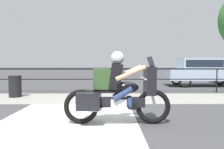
# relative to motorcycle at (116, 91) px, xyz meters

# --- Properties ---
(ground_plane) EXTENTS (120.00, 120.00, 0.00)m
(ground_plane) POSITION_rel_motorcycle_xyz_m (-0.45, 0.05, -0.71)
(ground_plane) COLOR #424244
(sidewalk_band) EXTENTS (44.00, 2.40, 0.01)m
(sidewalk_band) POSITION_rel_motorcycle_xyz_m (-0.45, 3.45, -0.71)
(sidewalk_band) COLOR #99968E
(sidewalk_band) RESTS_ON ground
(crosswalk_band) EXTENTS (3.14, 6.00, 0.01)m
(crosswalk_band) POSITION_rel_motorcycle_xyz_m (-1.09, -0.15, -0.71)
(crosswalk_band) COLOR silver
(crosswalk_band) RESTS_ON ground
(fence_railing) EXTENTS (36.00, 0.05, 1.09)m
(fence_railing) POSITION_rel_motorcycle_xyz_m (-0.45, 5.03, 0.15)
(fence_railing) COLOR black
(fence_railing) RESTS_ON ground
(motorcycle) EXTENTS (2.33, 0.76, 1.59)m
(motorcycle) POSITION_rel_motorcycle_xyz_m (0.00, 0.00, 0.00)
(motorcycle) COLOR black
(motorcycle) RESTS_ON ground
(parked_car) EXTENTS (4.27, 1.64, 1.60)m
(parked_car) POSITION_rel_motorcycle_xyz_m (5.11, 7.72, 0.21)
(parked_car) COLOR #9EB2C6
(parked_car) RESTS_ON ground
(trash_bin) EXTENTS (0.49, 0.49, 0.84)m
(trash_bin) POSITION_rel_motorcycle_xyz_m (-3.83, 3.73, -0.29)
(trash_bin) COLOR black
(trash_bin) RESTS_ON ground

